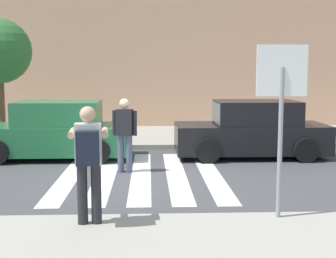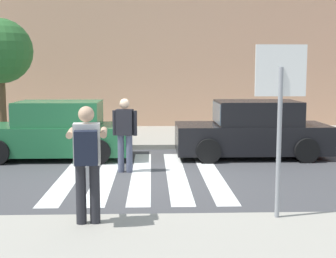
{
  "view_description": "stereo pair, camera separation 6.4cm",
  "coord_description": "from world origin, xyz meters",
  "px_view_note": "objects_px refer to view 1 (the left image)",
  "views": [
    {
      "loc": [
        0.18,
        -10.31,
        2.37
      ],
      "look_at": [
        0.6,
        -0.2,
        1.1
      ],
      "focal_mm": 50.0,
      "sensor_mm": 36.0,
      "label": 1
    },
    {
      "loc": [
        0.24,
        -10.31,
        2.37
      ],
      "look_at": [
        0.6,
        -0.2,
        1.1
      ],
      "focal_mm": 50.0,
      "sensor_mm": 36.0,
      "label": 2
    }
  ],
  "objects_px": {
    "stop_sign": "(281,93)",
    "photographer_with_backpack": "(88,155)",
    "pedestrian_crossing": "(125,131)",
    "parked_car_black": "(252,131)",
    "parked_car_green": "(55,132)"
  },
  "relations": [
    {
      "from": "pedestrian_crossing",
      "to": "parked_car_black",
      "type": "height_order",
      "value": "pedestrian_crossing"
    },
    {
      "from": "parked_car_black",
      "to": "stop_sign",
      "type": "bearing_deg",
      "value": -98.5
    },
    {
      "from": "pedestrian_crossing",
      "to": "parked_car_black",
      "type": "relative_size",
      "value": 0.42
    },
    {
      "from": "photographer_with_backpack",
      "to": "parked_car_green",
      "type": "relative_size",
      "value": 0.42
    },
    {
      "from": "photographer_with_backpack",
      "to": "parked_car_black",
      "type": "bearing_deg",
      "value": 58.14
    },
    {
      "from": "stop_sign",
      "to": "photographer_with_backpack",
      "type": "xyz_separation_m",
      "value": [
        -2.84,
        -0.23,
        -0.87
      ]
    },
    {
      "from": "photographer_with_backpack",
      "to": "pedestrian_crossing",
      "type": "height_order",
      "value": "photographer_with_backpack"
    },
    {
      "from": "stop_sign",
      "to": "pedestrian_crossing",
      "type": "relative_size",
      "value": 1.51
    },
    {
      "from": "photographer_with_backpack",
      "to": "stop_sign",
      "type": "bearing_deg",
      "value": 4.54
    },
    {
      "from": "stop_sign",
      "to": "photographer_with_backpack",
      "type": "distance_m",
      "value": 2.98
    },
    {
      "from": "photographer_with_backpack",
      "to": "parked_car_green",
      "type": "height_order",
      "value": "photographer_with_backpack"
    },
    {
      "from": "photographer_with_backpack",
      "to": "pedestrian_crossing",
      "type": "distance_m",
      "value": 4.14
    },
    {
      "from": "stop_sign",
      "to": "photographer_with_backpack",
      "type": "bearing_deg",
      "value": -175.46
    },
    {
      "from": "pedestrian_crossing",
      "to": "parked_car_black",
      "type": "bearing_deg",
      "value": 28.33
    },
    {
      "from": "stop_sign",
      "to": "pedestrian_crossing",
      "type": "xyz_separation_m",
      "value": [
        -2.53,
        3.9,
        -1.07
      ]
    }
  ]
}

